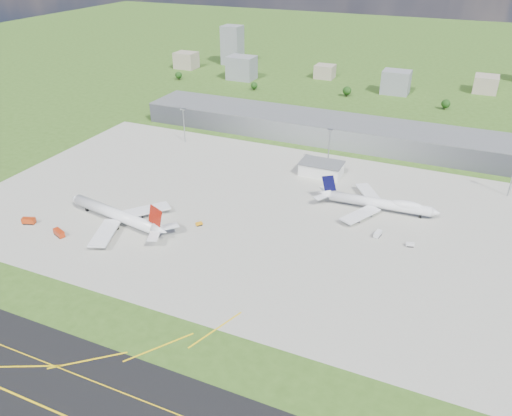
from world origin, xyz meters
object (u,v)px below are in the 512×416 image
at_px(crash_tender, 29,221).
at_px(van_white_near, 378,234).
at_px(van_white_far, 410,245).
at_px(airliner_red_twin, 118,215).
at_px(fire_truck, 59,233).
at_px(airliner_blue_quad, 379,203).
at_px(tug_yellow, 199,224).

relative_size(crash_tender, van_white_near, 1.23).
height_order(crash_tender, van_white_far, crash_tender).
distance_m(airliner_red_twin, crash_tender, 48.31).
bearing_deg(van_white_near, fire_truck, 123.34).
height_order(airliner_red_twin, crash_tender, airliner_red_twin).
distance_m(van_white_near, van_white_far, 16.88).
height_order(airliner_blue_quad, tug_yellow, airliner_blue_quad).
relative_size(airliner_red_twin, van_white_near, 11.83).
bearing_deg(tug_yellow, fire_truck, 163.75).
distance_m(airliner_red_twin, van_white_far, 151.01).
xyz_separation_m(airliner_blue_quad, crash_tender, (-168.18, -89.09, -3.13)).
height_order(fire_truck, van_white_far, fire_truck).
bearing_deg(van_white_near, tug_yellow, 116.73).
bearing_deg(fire_truck, airliner_red_twin, 68.58).
bearing_deg(airliner_blue_quad, crash_tender, -154.99).
distance_m(airliner_blue_quad, crash_tender, 190.35).
bearing_deg(crash_tender, airliner_blue_quad, 8.27).
relative_size(airliner_red_twin, van_white_far, 16.14).
height_order(fire_truck, van_white_near, fire_truck).
height_order(airliner_blue_quad, fire_truck, airliner_blue_quad).
bearing_deg(airliner_red_twin, crash_tender, 33.57).
height_order(crash_tender, tug_yellow, crash_tender).
xyz_separation_m(airliner_blue_quad, van_white_far, (21.66, -30.22, -3.78)).
height_order(airliner_red_twin, fire_truck, airliner_red_twin).
bearing_deg(tug_yellow, van_white_far, -35.55).
relative_size(airliner_blue_quad, fire_truck, 8.33).
relative_size(airliner_blue_quad, van_white_near, 11.19).
height_order(fire_truck, crash_tender, crash_tender).
xyz_separation_m(fire_truck, van_white_far, (166.21, 61.91, -0.59)).
relative_size(airliner_blue_quad, crash_tender, 9.11).
height_order(airliner_blue_quad, van_white_far, airliner_blue_quad).
bearing_deg(airliner_blue_quad, fire_truck, -150.40).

